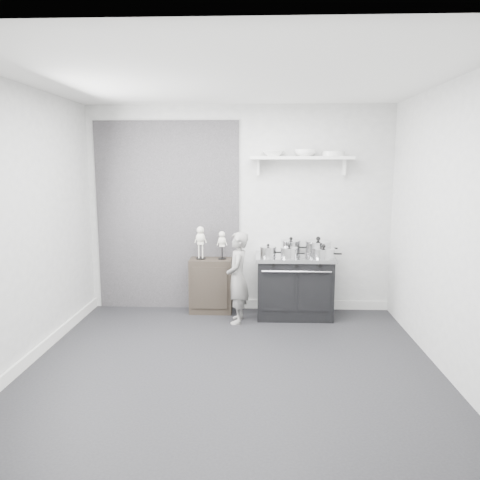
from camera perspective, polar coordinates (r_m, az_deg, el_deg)
name	(u,v)px	position (r m, az deg, el deg)	size (l,w,h in m)	color
ground	(232,363)	(4.78, -1.02, -14.74)	(4.00, 4.00, 0.00)	black
room_shell	(223,196)	(4.53, -2.10, 5.38)	(4.02, 3.62, 2.71)	#A6A7A4
wall_shelf	(302,159)	(6.06, 7.52, 9.79)	(1.30, 0.26, 0.24)	silver
stove	(294,286)	(6.06, 6.64, -5.55)	(0.99, 0.62, 0.80)	black
side_cabinet	(211,285)	(6.21, -3.56, -5.56)	(0.55, 0.32, 0.72)	black
child	(238,278)	(5.75, -0.30, -4.62)	(0.41, 0.27, 1.13)	gray
pot_front_left	(268,252)	(5.83, 3.45, -1.43)	(0.29, 0.20, 0.17)	silver
pot_back_left	(291,247)	(6.09, 6.23, -0.81)	(0.34, 0.25, 0.22)	silver
pot_back_right	(318,247)	(6.07, 9.49, -0.90)	(0.41, 0.33, 0.23)	silver
pot_front_right	(323,253)	(5.84, 10.14, -1.57)	(0.36, 0.28, 0.17)	silver
pot_front_center	(289,253)	(5.78, 6.01, -1.55)	(0.30, 0.21, 0.17)	silver
skeleton_full	(201,240)	(6.10, -4.83, -0.02)	(0.14, 0.09, 0.50)	beige
skeleton_torso	(222,243)	(6.08, -2.21, -0.38)	(0.12, 0.08, 0.42)	beige
bowl_large	(273,153)	(6.03, 4.08, 10.48)	(0.28, 0.28, 0.07)	white
bowl_small	(305,153)	(6.06, 7.97, 10.48)	(0.27, 0.27, 0.08)	white
plate_stack	(333,154)	(6.11, 11.31, 10.27)	(0.28, 0.28, 0.06)	silver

